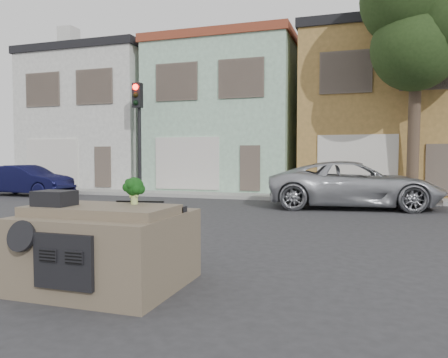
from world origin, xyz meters
The scene contains 13 objects.
ground_plane centered at (0.00, 0.00, 0.00)m, with size 120.00×120.00×0.00m, color #303033.
sidewalk centered at (0.00, 10.50, 0.07)m, with size 40.00×3.00×0.15m, color gray.
townhouse_white centered at (-11.00, 14.50, 3.77)m, with size 7.20×8.20×7.55m, color silver.
townhouse_mint centered at (-3.50, 14.50, 3.77)m, with size 7.20×8.20×7.55m, color #A0C9AC.
townhouse_tan centered at (4.00, 14.50, 3.77)m, with size 7.20×8.20×7.55m, color olive.
navy_sedan centered at (-11.17, 7.73, 0.00)m, with size 1.45×4.16×1.37m, color black.
silver_pickup centered at (2.92, 7.45, 0.00)m, with size 2.67×5.78×1.61m, color #A8AAB0.
traffic_signal centered at (-6.50, 9.50, 2.55)m, with size 0.40×0.40×5.10m, color black.
tree_near centered at (5.00, 9.80, 4.25)m, with size 4.40×4.00×8.50m, color #223615.
car_dashboard centered at (0.00, -3.00, 0.56)m, with size 2.00×1.80×1.12m, color brown.
instrument_hump centered at (-0.58, -3.35, 1.22)m, with size 0.48×0.38×0.20m, color black.
wiper_arm centered at (0.28, -2.62, 1.13)m, with size 0.70×0.03×0.02m, color black.
broccoli centered at (0.33, -2.86, 1.31)m, with size 0.31×0.31×0.38m, color #0E340D.
Camera 1 is at (3.33, -8.10, 1.77)m, focal length 35.00 mm.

